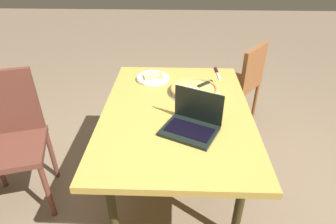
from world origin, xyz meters
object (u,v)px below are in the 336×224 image
object	(u,v)px
chair_near	(240,81)
chair_far	(11,134)
dining_table	(177,120)
pizza_tray	(195,90)
table_knife	(218,72)
laptop	(193,123)
pizza_plate	(153,78)

from	to	relation	value
chair_near	chair_far	size ratio (longest dim) A/B	0.90
dining_table	chair_near	size ratio (longest dim) A/B	1.56
pizza_tray	chair_near	bearing A→B (deg)	-34.24
pizza_tray	table_knife	xyz separation A→B (m)	(0.34, -0.20, -0.02)
chair_near	chair_far	world-z (taller)	chair_far
laptop	pizza_plate	xyz separation A→B (m)	(0.64, 0.27, -0.03)
pizza_plate	pizza_tray	world-z (taller)	pizza_tray
dining_table	pizza_plate	bearing A→B (deg)	22.61
pizza_plate	table_knife	bearing A→B (deg)	-75.12
dining_table	pizza_plate	size ratio (longest dim) A/B	5.27
dining_table	pizza_tray	bearing A→B (deg)	-27.26
chair_near	dining_table	bearing A→B (deg)	147.46
pizza_tray	chair_far	bearing A→B (deg)	102.57
dining_table	pizza_tray	size ratio (longest dim) A/B	3.72
pizza_plate	pizza_tray	xyz separation A→B (m)	(-0.20, -0.30, 0.01)
pizza_plate	chair_near	world-z (taller)	chair_near
laptop	chair_near	bearing A→B (deg)	-23.86
dining_table	laptop	size ratio (longest dim) A/B	3.64
chair_near	chair_far	bearing A→B (deg)	119.42
pizza_tray	pizza_plate	bearing A→B (deg)	55.93
dining_table	pizza_tray	distance (m)	0.28
pizza_tray	chair_near	distance (m)	0.85
table_knife	chair_far	bearing A→B (deg)	113.31
dining_table	chair_far	world-z (taller)	chair_far
table_knife	chair_far	distance (m)	1.55
laptop	chair_far	distance (m)	1.22
laptop	pizza_tray	xyz separation A→B (m)	(0.44, -0.03, -0.02)
dining_table	chair_far	size ratio (longest dim) A/B	1.40
dining_table	laptop	bearing A→B (deg)	-156.40
pizza_plate	pizza_tray	size ratio (longest dim) A/B	0.71
table_knife	pizza_plate	bearing A→B (deg)	104.88
laptop	dining_table	bearing A→B (deg)	23.60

